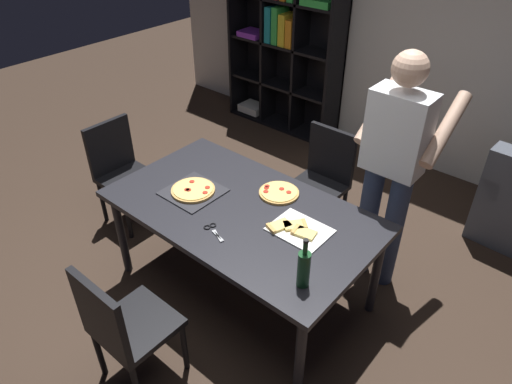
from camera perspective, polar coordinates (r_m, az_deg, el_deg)
ground_plane at (r=3.57m, az=-1.59°, el=-11.66°), size 12.00×12.00×0.00m
back_wall at (r=4.86m, az=20.20°, el=18.75°), size 6.40×0.10×2.80m
dining_table at (r=3.11m, az=-1.79°, el=-2.95°), size 1.80×1.03×0.75m
chair_near_camera at (r=2.78m, az=-16.15°, el=-15.39°), size 0.42×0.42×0.90m
chair_far_side at (r=3.87m, az=8.20°, el=2.00°), size 0.42×0.42×0.90m
chair_left_end at (r=4.11m, az=-16.32°, el=2.97°), size 0.42×0.42×0.90m
bookshelf at (r=5.47m, az=3.43°, el=18.72°), size 1.40×0.35×1.95m
person_serving_pizza at (r=3.20m, az=16.45°, el=3.51°), size 0.55×0.54×1.75m
pepperoni_pizza_on_tray at (r=3.23m, az=-7.72°, el=0.17°), size 0.36×0.36×0.04m
pizza_slices_on_towel at (r=2.89m, az=4.99°, el=-4.55°), size 0.36×0.29×0.03m
wine_bottle at (r=2.48m, az=5.88°, el=-9.29°), size 0.07×0.07×0.32m
kitchen_scissors at (r=2.90m, az=-5.34°, el=-4.60°), size 0.20×0.11×0.01m
second_pizza_plain at (r=3.19m, az=2.83°, el=-0.07°), size 0.28×0.28×0.03m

